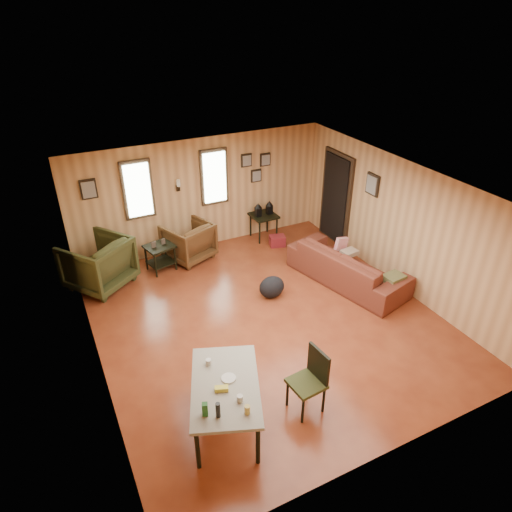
{
  "coord_description": "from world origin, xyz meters",
  "views": [
    {
      "loc": [
        -2.95,
        -5.53,
        4.88
      ],
      "look_at": [
        0.0,
        0.4,
        1.05
      ],
      "focal_mm": 32.0,
      "sensor_mm": 36.0,
      "label": 1
    }
  ],
  "objects_px": {
    "recliner_green": "(98,261)",
    "side_table": "(264,214)",
    "sofa": "(348,261)",
    "recliner_brown": "(188,239)",
    "dining_table": "(225,389)",
    "end_table": "(160,253)"
  },
  "relations": [
    {
      "from": "sofa",
      "to": "side_table",
      "type": "relative_size",
      "value": 2.71
    },
    {
      "from": "sofa",
      "to": "side_table",
      "type": "bearing_deg",
      "value": -0.14
    },
    {
      "from": "recliner_brown",
      "to": "dining_table",
      "type": "bearing_deg",
      "value": 54.99
    },
    {
      "from": "end_table",
      "to": "recliner_brown",
      "type": "bearing_deg",
      "value": 16.11
    },
    {
      "from": "sofa",
      "to": "dining_table",
      "type": "height_order",
      "value": "sofa"
    },
    {
      "from": "sofa",
      "to": "recliner_brown",
      "type": "xyz_separation_m",
      "value": [
        -2.43,
        2.22,
        -0.02
      ]
    },
    {
      "from": "recliner_green",
      "to": "end_table",
      "type": "distance_m",
      "value": 1.2
    },
    {
      "from": "side_table",
      "to": "dining_table",
      "type": "height_order",
      "value": "dining_table"
    },
    {
      "from": "dining_table",
      "to": "end_table",
      "type": "bearing_deg",
      "value": 106.59
    },
    {
      "from": "recliner_brown",
      "to": "end_table",
      "type": "height_order",
      "value": "recliner_brown"
    },
    {
      "from": "sofa",
      "to": "side_table",
      "type": "height_order",
      "value": "sofa"
    },
    {
      "from": "end_table",
      "to": "dining_table",
      "type": "distance_m",
      "value": 4.16
    },
    {
      "from": "end_table",
      "to": "sofa",
      "type": "bearing_deg",
      "value": -33.35
    },
    {
      "from": "sofa",
      "to": "dining_table",
      "type": "bearing_deg",
      "value": 107.3
    },
    {
      "from": "recliner_green",
      "to": "end_table",
      "type": "xyz_separation_m",
      "value": [
        1.19,
        0.04,
        -0.16
      ]
    },
    {
      "from": "recliner_brown",
      "to": "recliner_green",
      "type": "bearing_deg",
      "value": -14.76
    },
    {
      "from": "sofa",
      "to": "dining_table",
      "type": "distance_m",
      "value": 4.02
    },
    {
      "from": "sofa",
      "to": "end_table",
      "type": "height_order",
      "value": "sofa"
    },
    {
      "from": "end_table",
      "to": "dining_table",
      "type": "bearing_deg",
      "value": -94.7
    },
    {
      "from": "sofa",
      "to": "end_table",
      "type": "relative_size",
      "value": 3.53
    },
    {
      "from": "recliner_brown",
      "to": "recliner_green",
      "type": "relative_size",
      "value": 0.83
    },
    {
      "from": "recliner_green",
      "to": "side_table",
      "type": "bearing_deg",
      "value": 149.57
    }
  ]
}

